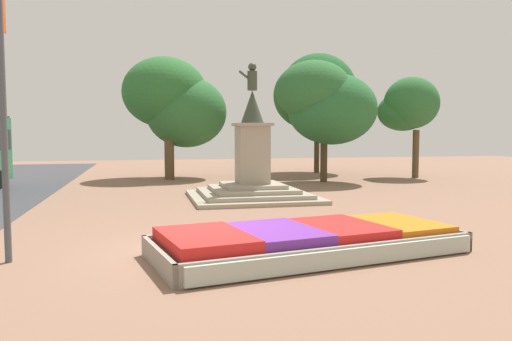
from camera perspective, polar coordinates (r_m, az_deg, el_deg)
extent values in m
plane|color=#8C6651|center=(11.62, -6.81, -9.14)|extent=(79.26, 79.26, 0.00)
cube|color=#38281C|center=(11.36, 6.12, -8.41)|extent=(7.11, 3.79, 0.40)
cube|color=gray|center=(10.27, 9.87, -9.71)|extent=(6.84, 1.44, 0.44)
cube|color=gray|center=(12.49, 3.06, -7.13)|extent=(6.84, 1.44, 0.44)
cube|color=gray|center=(10.13, -11.15, -9.93)|extent=(0.63, 2.71, 0.44)
cube|color=gray|center=(13.38, 18.99, -6.59)|extent=(0.63, 2.71, 0.44)
cube|color=red|center=(10.31, -5.87, -7.86)|extent=(2.06, 2.61, 0.26)
cube|color=#72339E|center=(10.92, 2.38, -7.23)|extent=(2.06, 2.61, 0.22)
cube|color=red|center=(11.73, 9.61, -6.53)|extent=(2.06, 2.61, 0.21)
cube|color=orange|center=(12.70, 15.81, -5.92)|extent=(2.06, 2.61, 0.15)
cube|color=#B2BCAD|center=(10.23, 10.03, -9.77)|extent=(6.52, 1.47, 0.36)
cube|color=#9D937F|center=(20.50, -0.42, -3.03)|extent=(5.02, 5.02, 0.16)
cube|color=#9E937F|center=(20.48, -0.42, -2.58)|extent=(4.15, 4.15, 0.16)
cube|color=#A09681|center=(20.46, -0.42, -2.14)|extent=(3.27, 3.27, 0.16)
cube|color=#A09682|center=(20.44, -0.42, -1.69)|extent=(2.40, 2.40, 0.16)
cube|color=#9E937F|center=(20.35, -0.42, 1.81)|extent=(1.24, 1.24, 2.34)
cube|color=#9E937F|center=(20.33, -0.43, 5.27)|extent=(1.46, 1.46, 0.12)
cone|color=#384233|center=(20.35, -0.43, 7.30)|extent=(0.93, 0.93, 1.32)
cylinder|color=#384233|center=(20.44, -0.43, 10.22)|extent=(0.40, 0.40, 0.77)
sphere|color=#384233|center=(20.50, -0.43, 11.76)|extent=(0.34, 0.34, 0.34)
cylinder|color=#384233|center=(20.39, -1.11, 10.67)|extent=(0.64, 0.13, 0.51)
cylinder|color=#4C5156|center=(11.50, -27.00, 7.88)|extent=(0.14, 0.14, 7.02)
cylinder|color=brown|center=(31.57, 17.78, 1.83)|extent=(0.39, 0.39, 2.88)
ellipsoid|color=#2E6D36|center=(31.79, 16.43, 6.46)|extent=(3.09, 2.87, 2.34)
ellipsoid|color=#2D6934|center=(31.60, 17.37, 7.39)|extent=(3.35, 3.00, 3.11)
cylinder|color=brown|center=(29.24, -9.87, 1.39)|extent=(0.55, 0.55, 2.47)
ellipsoid|color=#2F6A34|center=(30.12, -7.97, 6.63)|extent=(4.78, 5.02, 4.20)
ellipsoid|color=#2E6C31|center=(30.37, -10.40, 8.79)|extent=(4.97, 5.35, 4.16)
cylinder|color=#4C3823|center=(27.76, 7.75, 1.05)|extent=(0.38, 0.38, 2.27)
ellipsoid|color=#2D6833|center=(27.21, 6.61, 9.00)|extent=(4.08, 4.28, 3.28)
ellipsoid|color=#2A6734|center=(27.55, 8.69, 6.97)|extent=(4.84, 4.87, 3.87)
cylinder|color=#4C3823|center=(34.11, 6.96, 2.36)|extent=(0.36, 0.36, 3.11)
ellipsoid|color=#225C2A|center=(34.52, 7.10, 8.96)|extent=(5.16, 5.46, 5.08)
ellipsoid|color=#215827|center=(34.51, 6.08, 7.72)|extent=(4.45, 4.37, 3.59)
ellipsoid|color=#245825|center=(33.07, 5.99, 8.50)|extent=(4.55, 4.73, 4.29)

